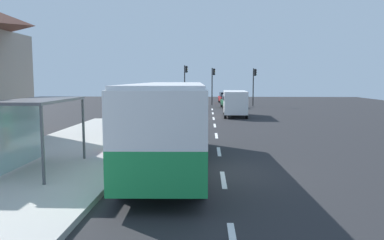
# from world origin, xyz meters

# --- Properties ---
(ground_plane) EXTENTS (56.00, 92.00, 0.04)m
(ground_plane) POSITION_xyz_m (0.00, 14.00, -0.02)
(ground_plane) COLOR #262628
(sidewalk_platform) EXTENTS (6.20, 30.00, 0.18)m
(sidewalk_platform) POSITION_xyz_m (-6.40, 2.00, 0.09)
(sidewalk_platform) COLOR #ADAAA3
(sidewalk_platform) RESTS_ON ground
(lane_stripe_seg_1) EXTENTS (0.16, 2.20, 0.01)m
(lane_stripe_seg_1) POSITION_xyz_m (0.25, -1.00, 0.01)
(lane_stripe_seg_1) COLOR silver
(lane_stripe_seg_1) RESTS_ON ground
(lane_stripe_seg_2) EXTENTS (0.16, 2.20, 0.01)m
(lane_stripe_seg_2) POSITION_xyz_m (0.25, 4.00, 0.01)
(lane_stripe_seg_2) COLOR silver
(lane_stripe_seg_2) RESTS_ON ground
(lane_stripe_seg_3) EXTENTS (0.16, 2.20, 0.01)m
(lane_stripe_seg_3) POSITION_xyz_m (0.25, 9.00, 0.01)
(lane_stripe_seg_3) COLOR silver
(lane_stripe_seg_3) RESTS_ON ground
(lane_stripe_seg_4) EXTENTS (0.16, 2.20, 0.01)m
(lane_stripe_seg_4) POSITION_xyz_m (0.25, 14.00, 0.01)
(lane_stripe_seg_4) COLOR silver
(lane_stripe_seg_4) RESTS_ON ground
(lane_stripe_seg_5) EXTENTS (0.16, 2.20, 0.01)m
(lane_stripe_seg_5) POSITION_xyz_m (0.25, 19.00, 0.01)
(lane_stripe_seg_5) COLOR silver
(lane_stripe_seg_5) RESTS_ON ground
(lane_stripe_seg_6) EXTENTS (0.16, 2.20, 0.01)m
(lane_stripe_seg_6) POSITION_xyz_m (0.25, 24.00, 0.01)
(lane_stripe_seg_6) COLOR silver
(lane_stripe_seg_6) RESTS_ON ground
(lane_stripe_seg_7) EXTENTS (0.16, 2.20, 0.01)m
(lane_stripe_seg_7) POSITION_xyz_m (0.25, 29.00, 0.01)
(lane_stripe_seg_7) COLOR silver
(lane_stripe_seg_7) RESTS_ON ground
(bus) EXTENTS (2.85, 11.08, 3.21)m
(bus) POSITION_xyz_m (-1.71, 0.84, 1.84)
(bus) COLOR #1E8C47
(bus) RESTS_ON ground
(white_van) EXTENTS (2.14, 5.25, 2.30)m
(white_van) POSITION_xyz_m (2.20, 21.01, 1.34)
(white_van) COLOR white
(white_van) RESTS_ON ground
(sedan_near) EXTENTS (2.05, 4.50, 1.52)m
(sedan_near) POSITION_xyz_m (2.30, 40.47, 0.79)
(sedan_near) COLOR #A51919
(sedan_near) RESTS_ON ground
(sedan_far) EXTENTS (1.97, 4.46, 1.52)m
(sedan_far) POSITION_xyz_m (2.30, 31.63, 0.79)
(sedan_far) COLOR #195933
(sedan_far) RESTS_ON ground
(recycling_bin_blue) EXTENTS (0.52, 0.52, 0.95)m
(recycling_bin_blue) POSITION_xyz_m (-4.20, 1.88, 0.66)
(recycling_bin_blue) COLOR blue
(recycling_bin_blue) RESTS_ON sidewalk_platform
(recycling_bin_red) EXTENTS (0.52, 0.52, 0.95)m
(recycling_bin_red) POSITION_xyz_m (-4.20, 2.58, 0.66)
(recycling_bin_red) COLOR red
(recycling_bin_red) RESTS_ON sidewalk_platform
(recycling_bin_orange) EXTENTS (0.52, 0.52, 0.95)m
(recycling_bin_orange) POSITION_xyz_m (-4.20, 3.28, 0.66)
(recycling_bin_orange) COLOR orange
(recycling_bin_orange) RESTS_ON sidewalk_platform
(traffic_light_near_side) EXTENTS (0.49, 0.28, 4.70)m
(traffic_light_near_side) POSITION_xyz_m (5.50, 34.25, 3.14)
(traffic_light_near_side) COLOR #2D2D2D
(traffic_light_near_side) RESTS_ON ground
(traffic_light_far_side) EXTENTS (0.49, 0.28, 5.11)m
(traffic_light_far_side) POSITION_xyz_m (-3.10, 35.05, 3.39)
(traffic_light_far_side) COLOR #2D2D2D
(traffic_light_far_side) RESTS_ON ground
(traffic_light_median) EXTENTS (0.49, 0.28, 4.81)m
(traffic_light_median) POSITION_xyz_m (0.40, 35.85, 3.21)
(traffic_light_median) COLOR #2D2D2D
(traffic_light_median) RESTS_ON ground
(bus_shelter) EXTENTS (1.80, 4.00, 2.50)m
(bus_shelter) POSITION_xyz_m (-6.41, -0.53, 2.10)
(bus_shelter) COLOR #4C4C51
(bus_shelter) RESTS_ON sidewalk_platform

